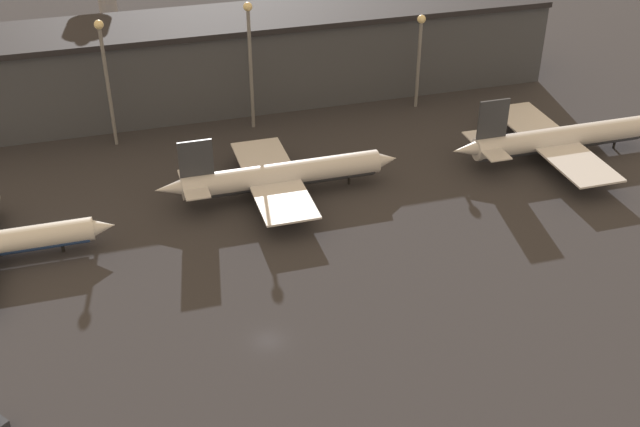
# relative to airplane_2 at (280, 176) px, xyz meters

# --- Properties ---
(ground) EXTENTS (600.00, 600.00, 0.00)m
(ground) POSITION_rel_airplane_2_xyz_m (-11.28, -38.25, -3.76)
(ground) COLOR #2D2D33
(terminal_building) EXTENTS (164.64, 20.37, 19.22)m
(terminal_building) POSITION_rel_airplane_2_xyz_m (-11.28, 42.89, 5.91)
(terminal_building) COLOR #3D424C
(terminal_building) RESTS_ON ground
(airplane_2) EXTENTS (44.28, 30.51, 12.76)m
(airplane_2) POSITION_rel_airplane_2_xyz_m (0.00, 0.00, 0.00)
(airplane_2) COLOR silver
(airplane_2) RESTS_ON ground
(airplane_3) EXTENTS (44.59, 35.15, 13.83)m
(airplane_3) POSITION_rel_airplane_2_xyz_m (55.06, -1.22, 0.07)
(airplane_3) COLOR silver
(airplane_3) RESTS_ON ground
(lamp_post_1) EXTENTS (1.80, 1.80, 25.61)m
(lamp_post_1) POSITION_rel_airplane_2_xyz_m (-26.89, 28.63, 12.48)
(lamp_post_1) COLOR slate
(lamp_post_1) RESTS_ON ground
(lamp_post_2) EXTENTS (1.80, 1.80, 26.49)m
(lamp_post_2) POSITION_rel_airplane_2_xyz_m (1.30, 28.63, 12.96)
(lamp_post_2) COLOR slate
(lamp_post_2) RESTS_ON ground
(lamp_post_3) EXTENTS (1.80, 1.80, 20.62)m
(lamp_post_3) POSITION_rel_airplane_2_xyz_m (37.88, 28.63, 9.70)
(lamp_post_3) COLOR slate
(lamp_post_3) RESTS_ON ground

